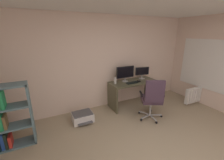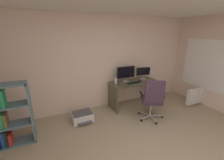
{
  "view_description": "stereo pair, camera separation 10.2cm",
  "coord_description": "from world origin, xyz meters",
  "px_view_note": "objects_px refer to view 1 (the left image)",
  "views": [
    {
      "loc": [
        -1.56,
        -1.25,
        2.07
      ],
      "look_at": [
        -0.02,
        1.83,
        0.98
      ],
      "focal_mm": 24.01,
      "sensor_mm": 36.0,
      "label": 1
    },
    {
      "loc": [
        -1.47,
        -1.29,
        2.07
      ],
      "look_at": [
        -0.02,
        1.83,
        0.98
      ],
      "focal_mm": 24.01,
      "sensor_mm": 36.0,
      "label": 2
    }
  ],
  "objects_px": {
    "desktop_speaker": "(115,81)",
    "office_chair": "(152,97)",
    "monitor_main": "(125,73)",
    "monitor_secondary": "(142,72)",
    "printer": "(83,117)",
    "desk": "(133,88)",
    "keyboard": "(132,83)",
    "bookshelf": "(5,119)",
    "radiator": "(198,94)",
    "computer_mouse": "(139,81)"
  },
  "relations": [
    {
      "from": "computer_mouse",
      "to": "desktop_speaker",
      "type": "relative_size",
      "value": 0.59
    },
    {
      "from": "keyboard",
      "to": "desk",
      "type": "bearing_deg",
      "value": 42.53
    },
    {
      "from": "desk",
      "to": "radiator",
      "type": "bearing_deg",
      "value": -22.87
    },
    {
      "from": "computer_mouse",
      "to": "monitor_secondary",
      "type": "bearing_deg",
      "value": 37.94
    },
    {
      "from": "desk",
      "to": "radiator",
      "type": "xyz_separation_m",
      "value": [
        1.84,
        -0.78,
        -0.25
      ]
    },
    {
      "from": "bookshelf",
      "to": "printer",
      "type": "height_order",
      "value": "bookshelf"
    },
    {
      "from": "computer_mouse",
      "to": "desktop_speaker",
      "type": "bearing_deg",
      "value": 168.61
    },
    {
      "from": "keyboard",
      "to": "printer",
      "type": "relative_size",
      "value": 0.69
    },
    {
      "from": "printer",
      "to": "monitor_secondary",
      "type": "bearing_deg",
      "value": 8.77
    },
    {
      "from": "desk",
      "to": "keyboard",
      "type": "xyz_separation_m",
      "value": [
        -0.11,
        -0.11,
        0.21
      ]
    },
    {
      "from": "keyboard",
      "to": "desktop_speaker",
      "type": "xyz_separation_m",
      "value": [
        -0.44,
        0.17,
        0.07
      ]
    },
    {
      "from": "office_chair",
      "to": "radiator",
      "type": "relative_size",
      "value": 1.06
    },
    {
      "from": "keyboard",
      "to": "office_chair",
      "type": "distance_m",
      "value": 0.79
    },
    {
      "from": "monitor_secondary",
      "to": "printer",
      "type": "height_order",
      "value": "monitor_secondary"
    },
    {
      "from": "radiator",
      "to": "monitor_main",
      "type": "bearing_deg",
      "value": 156.69
    },
    {
      "from": "bookshelf",
      "to": "monitor_secondary",
      "type": "bearing_deg",
      "value": 8.88
    },
    {
      "from": "desk",
      "to": "radiator",
      "type": "distance_m",
      "value": 2.02
    },
    {
      "from": "desktop_speaker",
      "to": "radiator",
      "type": "relative_size",
      "value": 0.17
    },
    {
      "from": "monitor_main",
      "to": "keyboard",
      "type": "relative_size",
      "value": 1.59
    },
    {
      "from": "desk",
      "to": "monitor_main",
      "type": "xyz_separation_m",
      "value": [
        -0.21,
        0.11,
        0.46
      ]
    },
    {
      "from": "radiator",
      "to": "keyboard",
      "type": "bearing_deg",
      "value": 161.08
    },
    {
      "from": "desk",
      "to": "bookshelf",
      "type": "distance_m",
      "value": 3.06
    },
    {
      "from": "desktop_speaker",
      "to": "office_chair",
      "type": "relative_size",
      "value": 0.16
    },
    {
      "from": "monitor_main",
      "to": "radiator",
      "type": "bearing_deg",
      "value": -23.31
    },
    {
      "from": "radiator",
      "to": "office_chair",
      "type": "bearing_deg",
      "value": -176.99
    },
    {
      "from": "computer_mouse",
      "to": "printer",
      "type": "height_order",
      "value": "computer_mouse"
    },
    {
      "from": "office_chair",
      "to": "bookshelf",
      "type": "relative_size",
      "value": 0.88
    },
    {
      "from": "monitor_main",
      "to": "radiator",
      "type": "xyz_separation_m",
      "value": [
        2.05,
        -0.88,
        -0.71
      ]
    },
    {
      "from": "computer_mouse",
      "to": "bookshelf",
      "type": "bearing_deg",
      "value": -173.21
    },
    {
      "from": "desk",
      "to": "computer_mouse",
      "type": "relative_size",
      "value": 13.76
    },
    {
      "from": "desktop_speaker",
      "to": "office_chair",
      "type": "bearing_deg",
      "value": -61.14
    },
    {
      "from": "keyboard",
      "to": "bookshelf",
      "type": "distance_m",
      "value": 2.94
    },
    {
      "from": "monitor_secondary",
      "to": "keyboard",
      "type": "height_order",
      "value": "monitor_secondary"
    },
    {
      "from": "desk",
      "to": "bookshelf",
      "type": "bearing_deg",
      "value": -172.0
    },
    {
      "from": "keyboard",
      "to": "radiator",
      "type": "distance_m",
      "value": 2.12
    },
    {
      "from": "monitor_main",
      "to": "office_chair",
      "type": "relative_size",
      "value": 0.5
    },
    {
      "from": "monitor_main",
      "to": "printer",
      "type": "distance_m",
      "value": 1.66
    },
    {
      "from": "keyboard",
      "to": "bookshelf",
      "type": "xyz_separation_m",
      "value": [
        -2.92,
        -0.32,
        -0.16
      ]
    },
    {
      "from": "monitor_secondary",
      "to": "bookshelf",
      "type": "distance_m",
      "value": 3.48
    },
    {
      "from": "monitor_secondary",
      "to": "keyboard",
      "type": "distance_m",
      "value": 0.58
    },
    {
      "from": "desk",
      "to": "desktop_speaker",
      "type": "xyz_separation_m",
      "value": [
        -0.56,
        0.06,
        0.29
      ]
    },
    {
      "from": "computer_mouse",
      "to": "radiator",
      "type": "bearing_deg",
      "value": -21.27
    },
    {
      "from": "computer_mouse",
      "to": "bookshelf",
      "type": "relative_size",
      "value": 0.08
    },
    {
      "from": "office_chair",
      "to": "keyboard",
      "type": "bearing_deg",
      "value": 95.32
    },
    {
      "from": "monitor_secondary",
      "to": "radiator",
      "type": "bearing_deg",
      "value": -31.2
    },
    {
      "from": "monitor_main",
      "to": "office_chair",
      "type": "xyz_separation_m",
      "value": [
        0.17,
        -0.98,
        -0.4
      ]
    },
    {
      "from": "desk",
      "to": "monitor_main",
      "type": "bearing_deg",
      "value": 153.03
    },
    {
      "from": "desk",
      "to": "monitor_main",
      "type": "relative_size",
      "value": 2.55
    },
    {
      "from": "monitor_main",
      "to": "monitor_secondary",
      "type": "distance_m",
      "value": 0.59
    },
    {
      "from": "desk",
      "to": "keyboard",
      "type": "bearing_deg",
      "value": -136.61
    }
  ]
}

